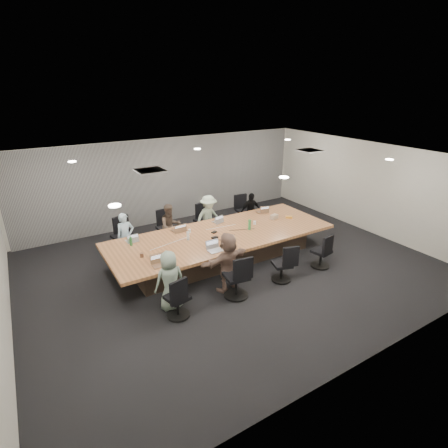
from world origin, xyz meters
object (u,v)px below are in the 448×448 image
mug_brown (142,255)px  canvas_bag (274,217)px  laptop_0 (132,240)px  person_0 (126,237)px  bottle_green_left (131,241)px  bottle_clear (188,236)px  person_5 (228,262)px  snack_packet (289,217)px  laptop_1 (178,230)px  laptop_5 (216,251)px  bottle_green_right (250,225)px  laptop_4 (160,266)px  chair_0 (123,239)px  person_3 (251,211)px  chair_2 (203,223)px  person_2 (209,218)px  chair_5 (236,279)px  person_1 (171,227)px  stapler (224,244)px  chair_4 (177,301)px  laptop_3 (261,212)px  conference_table (222,245)px  chair_7 (321,254)px  chair_6 (282,267)px  chair_1 (166,231)px  chair_3 (244,213)px  laptop_2 (218,221)px

mug_brown → canvas_bag: size_ratio=0.43×
laptop_0 → person_0: bearing=-91.5°
bottle_green_left → bottle_clear: 1.40m
person_5 → snack_packet: size_ratio=7.33×
laptop_1 → laptop_5: size_ratio=1.02×
bottle_green_left → bottle_green_right: 3.13m
laptop_0 → laptop_4: 1.60m
chair_0 → laptop_0: chair_0 is taller
person_3 → mug_brown: (-4.14, -1.55, 0.19)m
chair_2 → person_2: person_2 is taller
laptop_4 → chair_5: bearing=-32.5°
person_1 → stapler: size_ratio=9.07×
chair_4 → chair_0: bearing=79.5°
chair_4 → person_3: 4.99m
laptop_3 → laptop_0: bearing=13.6°
laptop_1 → chair_5: bearing=92.1°
conference_table → bottle_green_left: 2.38m
person_0 → chair_7: bearing=-39.2°
chair_6 → laptop_1: bearing=138.8°
chair_2 → laptop_4: bearing=34.4°
chair_2 → chair_7: bearing=103.5°
conference_table → laptop_5: laptop_5 is taller
chair_0 → person_2: person_2 is taller
person_2 → chair_2: bearing=83.1°
chair_6 → chair_5: bearing=-162.8°
person_3 → chair_7: bearing=-85.0°
chair_0 → chair_7: 5.35m
stapler → laptop_1: bearing=97.8°
chair_1 → person_3: (2.78, -0.35, 0.20)m
chair_3 → chair_6: chair_3 is taller
conference_table → person_0: 2.57m
laptop_1 → laptop_5: 1.62m
canvas_bag → chair_2: bearing=134.5°
snack_packet → chair_2: bearing=138.6°
laptop_4 → bottle_green_left: 1.36m
laptop_2 → canvas_bag: canvas_bag is taller
laptop_3 → chair_2: bearing=-16.6°
chair_4 → snack_packet: 4.68m
chair_2 → person_2: (0.00, -0.35, 0.29)m
chair_6 → person_2: person_2 is taller
person_5 → bottle_green_right: bearing=-149.3°
chair_3 → laptop_1: bearing=24.2°
chair_5 → chair_6: chair_5 is taller
chair_7 → person_5: (-2.60, 0.35, 0.34)m
chair_1 → person_0: 1.35m
chair_1 → chair_5: size_ratio=0.95×
person_5 → conference_table: bearing=-125.3°
laptop_5 → person_2: bearing=64.5°
laptop_0 → laptop_1: (1.28, 0.00, 0.00)m
laptop_5 → stapler: size_ratio=2.38×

